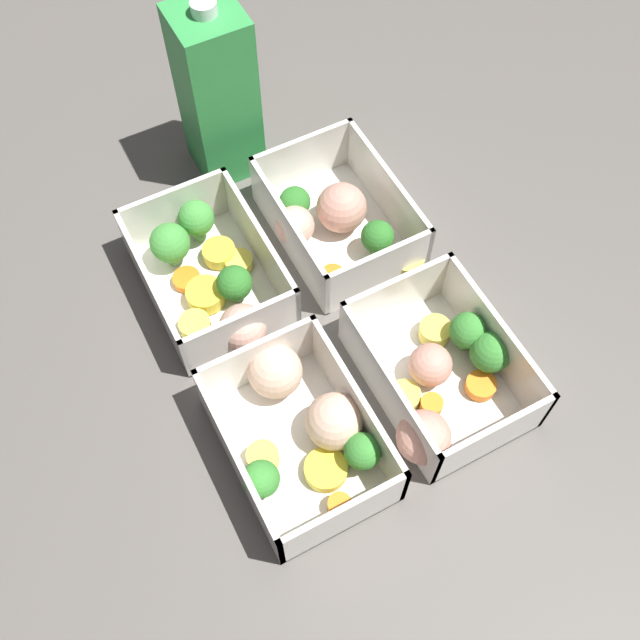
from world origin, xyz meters
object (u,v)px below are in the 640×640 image
(container_near_left, at_px, (211,276))
(container_far_left, at_px, (336,219))
(container_far_right, at_px, (443,376))
(juice_carton, at_px, (217,95))
(container_near_right, at_px, (303,426))

(container_near_left, bearing_deg, container_far_left, 91.40)
(container_far_right, height_order, juice_carton, juice_carton)
(container_far_left, height_order, container_far_right, same)
(container_near_right, bearing_deg, container_near_left, -177.53)
(juice_carton, bearing_deg, container_far_left, 21.89)
(container_near_left, height_order, juice_carton, juice_carton)
(container_near_left, height_order, container_far_left, same)
(container_near_left, distance_m, container_far_right, 0.24)
(container_near_left, bearing_deg, juice_carton, 151.11)
(container_near_right, relative_size, container_far_right, 1.09)
(container_near_right, relative_size, juice_carton, 0.88)
(juice_carton, bearing_deg, container_near_right, -12.70)
(container_near_right, height_order, juice_carton, juice_carton)
(container_near_right, distance_m, juice_carton, 0.34)
(container_far_left, bearing_deg, container_far_right, 0.23)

